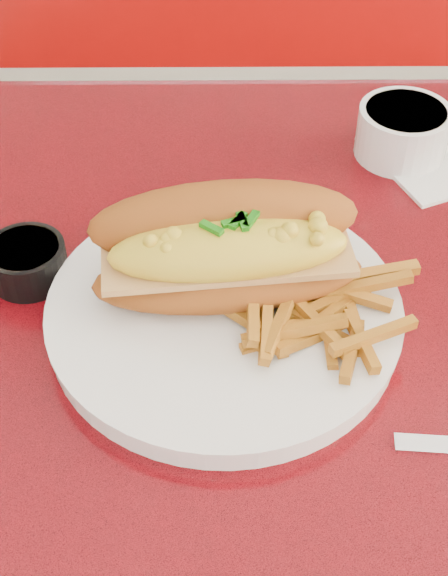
{
  "coord_description": "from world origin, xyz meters",
  "views": [
    {
      "loc": [
        -0.14,
        -0.45,
        1.26
      ],
      "look_at": [
        -0.14,
        0.0,
        0.81
      ],
      "focal_mm": 50.0,
      "sensor_mm": 36.0,
      "label": 1
    }
  ],
  "objects_px": {
    "diner_table": "(364,435)",
    "fork": "(305,290)",
    "booth_bench_far": "(290,188)",
    "dinner_plate": "(224,313)",
    "mac_hoagie": "(227,249)",
    "gravy_ramekin": "(403,131)",
    "sauce_cup_left": "(27,261)"
  },
  "relations": [
    {
      "from": "diner_table",
      "to": "fork",
      "type": "relative_size",
      "value": 7.32
    },
    {
      "from": "booth_bench_far",
      "to": "dinner_plate",
      "type": "distance_m",
      "value": 0.96
    },
    {
      "from": "dinner_plate",
      "to": "mac_hoagie",
      "type": "bearing_deg",
      "value": 84.18
    },
    {
      "from": "gravy_ramekin",
      "to": "diner_table",
      "type": "bearing_deg",
      "value": -101.28
    },
    {
      "from": "mac_hoagie",
      "to": "sauce_cup_left",
      "type": "distance_m",
      "value": 0.18
    },
    {
      "from": "diner_table",
      "to": "booth_bench_far",
      "type": "relative_size",
      "value": 1.03
    },
    {
      "from": "dinner_plate",
      "to": "booth_bench_far",
      "type": "bearing_deg",
      "value": 80.43
    },
    {
      "from": "diner_table",
      "to": "gravy_ramekin",
      "type": "bearing_deg",
      "value": 78.72
    },
    {
      "from": "fork",
      "to": "sauce_cup_left",
      "type": "distance_m",
      "value": 0.24
    },
    {
      "from": "diner_table",
      "to": "booth_bench_far",
      "type": "distance_m",
      "value": 0.87
    },
    {
      "from": "dinner_plate",
      "to": "fork",
      "type": "xyz_separation_m",
      "value": [
        0.07,
        0.02,
        0.01
      ]
    },
    {
      "from": "dinner_plate",
      "to": "mac_hoagie",
      "type": "xyz_separation_m",
      "value": [
        0.0,
        0.02,
        0.05
      ]
    },
    {
      "from": "diner_table",
      "to": "dinner_plate",
      "type": "height_order",
      "value": "dinner_plate"
    },
    {
      "from": "diner_table",
      "to": "dinner_plate",
      "type": "bearing_deg",
      "value": 179.67
    },
    {
      "from": "diner_table",
      "to": "sauce_cup_left",
      "type": "xyz_separation_m",
      "value": [
        -0.31,
        0.06,
        0.18
      ]
    },
    {
      "from": "gravy_ramekin",
      "to": "dinner_plate",
      "type": "bearing_deg",
      "value": -127.61
    },
    {
      "from": "dinner_plate",
      "to": "sauce_cup_left",
      "type": "height_order",
      "value": "sauce_cup_left"
    },
    {
      "from": "booth_bench_far",
      "to": "gravy_ramekin",
      "type": "distance_m",
      "value": 0.77
    },
    {
      "from": "booth_bench_far",
      "to": "dinner_plate",
      "type": "relative_size",
      "value": 3.77
    },
    {
      "from": "dinner_plate",
      "to": "fork",
      "type": "relative_size",
      "value": 1.89
    },
    {
      "from": "sauce_cup_left",
      "to": "dinner_plate",
      "type": "bearing_deg",
      "value": -18.4
    },
    {
      "from": "diner_table",
      "to": "sauce_cup_left",
      "type": "distance_m",
      "value": 0.36
    },
    {
      "from": "mac_hoagie",
      "to": "gravy_ramekin",
      "type": "xyz_separation_m",
      "value": [
        0.18,
        0.22,
        -0.03
      ]
    },
    {
      "from": "mac_hoagie",
      "to": "booth_bench_far",
      "type": "bearing_deg",
      "value": 74.34
    },
    {
      "from": "booth_bench_far",
      "to": "dinner_plate",
      "type": "height_order",
      "value": "booth_bench_far"
    },
    {
      "from": "dinner_plate",
      "to": "gravy_ramekin",
      "type": "height_order",
      "value": "gravy_ramekin"
    },
    {
      "from": "gravy_ramekin",
      "to": "sauce_cup_left",
      "type": "distance_m",
      "value": 0.4
    },
    {
      "from": "mac_hoagie",
      "to": "diner_table",
      "type": "bearing_deg",
      "value": -16.01
    },
    {
      "from": "mac_hoagie",
      "to": "fork",
      "type": "bearing_deg",
      "value": -11.93
    },
    {
      "from": "diner_table",
      "to": "mac_hoagie",
      "type": "bearing_deg",
      "value": 169.97
    },
    {
      "from": "fork",
      "to": "sauce_cup_left",
      "type": "xyz_separation_m",
      "value": [
        -0.24,
        0.04,
        -0.0
      ]
    },
    {
      "from": "dinner_plate",
      "to": "diner_table",
      "type": "bearing_deg",
      "value": -0.33
    }
  ]
}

